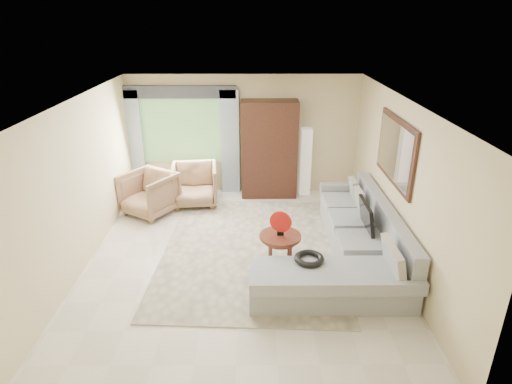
{
  "coord_description": "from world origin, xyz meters",
  "views": [
    {
      "loc": [
        0.21,
        -6.13,
        3.78
      ],
      "look_at": [
        0.25,
        0.35,
        1.05
      ],
      "focal_mm": 30.0,
      "sensor_mm": 36.0,
      "label": 1
    }
  ],
  "objects_px": {
    "sectional_sofa": "(352,248)",
    "armchair_right": "(195,185)",
    "armoire": "(269,149)",
    "potted_plant": "(138,183)",
    "floor_lamp": "(305,162)",
    "armchair_left": "(149,194)",
    "tv_screen": "(367,216)",
    "coffee_table": "(280,252)"
  },
  "relations": [
    {
      "from": "armoire",
      "to": "sectional_sofa",
      "type": "bearing_deg",
      "value": -66.94
    },
    {
      "from": "sectional_sofa",
      "to": "potted_plant",
      "type": "distance_m",
      "value": 5.02
    },
    {
      "from": "potted_plant",
      "to": "armoire",
      "type": "height_order",
      "value": "armoire"
    },
    {
      "from": "tv_screen",
      "to": "armchair_right",
      "type": "bearing_deg",
      "value": 145.54
    },
    {
      "from": "tv_screen",
      "to": "potted_plant",
      "type": "relative_size",
      "value": 1.26
    },
    {
      "from": "armchair_right",
      "to": "tv_screen",
      "type": "bearing_deg",
      "value": -40.24
    },
    {
      "from": "armoire",
      "to": "armchair_left",
      "type": "bearing_deg",
      "value": -158.57
    },
    {
      "from": "armchair_left",
      "to": "armchair_right",
      "type": "relative_size",
      "value": 1.0
    },
    {
      "from": "floor_lamp",
      "to": "armchair_right",
      "type": "bearing_deg",
      "value": -166.96
    },
    {
      "from": "coffee_table",
      "to": "armchair_right",
      "type": "xyz_separation_m",
      "value": [
        -1.65,
        2.61,
        0.09
      ]
    },
    {
      "from": "sectional_sofa",
      "to": "armoire",
      "type": "height_order",
      "value": "armoire"
    },
    {
      "from": "armchair_left",
      "to": "armoire",
      "type": "height_order",
      "value": "armoire"
    },
    {
      "from": "armchair_right",
      "to": "potted_plant",
      "type": "relative_size",
      "value": 1.6
    },
    {
      "from": "sectional_sofa",
      "to": "armchair_right",
      "type": "distance_m",
      "value": 3.71
    },
    {
      "from": "sectional_sofa",
      "to": "potted_plant",
      "type": "relative_size",
      "value": 5.88
    },
    {
      "from": "coffee_table",
      "to": "potted_plant",
      "type": "relative_size",
      "value": 1.09
    },
    {
      "from": "tv_screen",
      "to": "armchair_left",
      "type": "distance_m",
      "value": 4.28
    },
    {
      "from": "armchair_left",
      "to": "floor_lamp",
      "type": "bearing_deg",
      "value": 49.93
    },
    {
      "from": "tv_screen",
      "to": "floor_lamp",
      "type": "xyz_separation_m",
      "value": [
        -0.7,
        2.67,
        0.03
      ]
    },
    {
      "from": "potted_plant",
      "to": "floor_lamp",
      "type": "xyz_separation_m",
      "value": [
        3.7,
        0.12,
        0.46
      ]
    },
    {
      "from": "sectional_sofa",
      "to": "floor_lamp",
      "type": "height_order",
      "value": "floor_lamp"
    },
    {
      "from": "potted_plant",
      "to": "coffee_table",
      "type": "bearing_deg",
      "value": -45.67
    },
    {
      "from": "tv_screen",
      "to": "coffee_table",
      "type": "distance_m",
      "value": 1.56
    },
    {
      "from": "armchair_left",
      "to": "potted_plant",
      "type": "distance_m",
      "value": 1.02
    },
    {
      "from": "tv_screen",
      "to": "potted_plant",
      "type": "bearing_deg",
      "value": 149.97
    },
    {
      "from": "tv_screen",
      "to": "armchair_right",
      "type": "xyz_separation_m",
      "value": [
        -3.08,
        2.12,
        -0.29
      ]
    },
    {
      "from": "sectional_sofa",
      "to": "tv_screen",
      "type": "height_order",
      "value": "tv_screen"
    },
    {
      "from": "coffee_table",
      "to": "floor_lamp",
      "type": "xyz_separation_m",
      "value": [
        0.73,
        3.16,
        0.41
      ]
    },
    {
      "from": "coffee_table",
      "to": "floor_lamp",
      "type": "distance_m",
      "value": 3.27
    },
    {
      "from": "potted_plant",
      "to": "tv_screen",
      "type": "bearing_deg",
      "value": -30.03
    },
    {
      "from": "armchair_left",
      "to": "potted_plant",
      "type": "height_order",
      "value": "armchair_left"
    },
    {
      "from": "armchair_left",
      "to": "armoire",
      "type": "bearing_deg",
      "value": 53.92
    },
    {
      "from": "floor_lamp",
      "to": "tv_screen",
      "type": "bearing_deg",
      "value": -75.3
    },
    {
      "from": "floor_lamp",
      "to": "armchair_left",
      "type": "bearing_deg",
      "value": -162.56
    },
    {
      "from": "armoire",
      "to": "tv_screen",
      "type": "bearing_deg",
      "value": -60.09
    },
    {
      "from": "sectional_sofa",
      "to": "tv_screen",
      "type": "xyz_separation_m",
      "value": [
        0.27,
        0.29,
        0.44
      ]
    },
    {
      "from": "sectional_sofa",
      "to": "potted_plant",
      "type": "height_order",
      "value": "sectional_sofa"
    },
    {
      "from": "sectional_sofa",
      "to": "armchair_right",
      "type": "bearing_deg",
      "value": 139.49
    },
    {
      "from": "sectional_sofa",
      "to": "potted_plant",
      "type": "bearing_deg",
      "value": 145.57
    },
    {
      "from": "sectional_sofa",
      "to": "coffee_table",
      "type": "height_order",
      "value": "sectional_sofa"
    },
    {
      "from": "sectional_sofa",
      "to": "armoire",
      "type": "relative_size",
      "value": 1.65
    },
    {
      "from": "armchair_left",
      "to": "coffee_table",
      "type": "bearing_deg",
      "value": -8.07
    }
  ]
}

